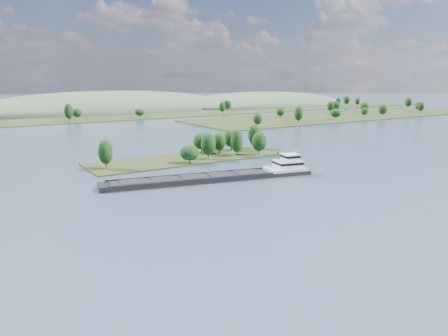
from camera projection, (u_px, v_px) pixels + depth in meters
ground at (268, 185)px, 160.95m from camera, size 1800.00×1800.00×0.00m
tree_island at (206, 149)px, 213.05m from camera, size 100.00×31.10×14.64m
right_bank at (343, 115)px, 430.24m from camera, size 320.00×90.00×15.39m
back_shoreline at (85, 119)px, 395.99m from camera, size 900.00×60.00×16.77m
hill_east at (262, 105)px, 586.00m from camera, size 260.00×140.00×36.00m
hill_west at (109, 110)px, 507.15m from camera, size 320.00×160.00×44.00m
cargo_barge at (225, 176)px, 169.18m from camera, size 83.56×26.31×11.26m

